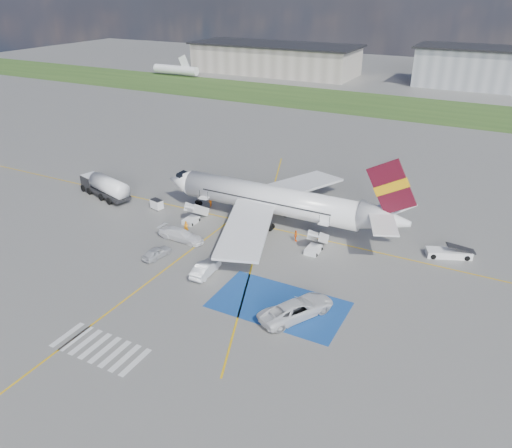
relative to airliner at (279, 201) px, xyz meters
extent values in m
plane|color=#60605E|center=(-1.51, -14.00, -3.39)|extent=(400.00, 400.00, 0.00)
cube|color=#2D4C1E|center=(-1.51, 81.00, -3.39)|extent=(400.00, 30.00, 0.01)
cube|color=gold|center=(-1.51, -2.00, -3.39)|extent=(120.00, 0.20, 0.01)
cube|color=gold|center=(-6.51, -24.00, -3.39)|extent=(0.20, 60.00, 0.01)
cube|color=gold|center=(-1.51, -2.00, -3.39)|extent=(20.71, 56.45, 0.01)
cube|color=navy|center=(8.49, -18.00, -3.39)|extent=(14.00, 8.00, 0.01)
cube|color=silver|center=(-7.51, -32.00, -3.39)|extent=(0.60, 4.00, 0.01)
cube|color=silver|center=(-6.31, -32.00, -3.39)|extent=(0.60, 4.00, 0.01)
cube|color=silver|center=(-5.11, -32.00, -3.39)|extent=(0.60, 4.00, 0.01)
cube|color=silver|center=(-3.91, -32.00, -3.39)|extent=(0.60, 4.00, 0.01)
cube|color=silver|center=(-2.71, -32.00, -3.39)|extent=(0.60, 4.00, 0.01)
cube|color=silver|center=(-1.51, -32.00, -3.39)|extent=(0.60, 4.00, 0.01)
cube|color=silver|center=(-0.31, -32.00, -3.39)|extent=(0.60, 4.00, 0.01)
cube|color=silver|center=(0.89, -32.00, -3.39)|extent=(0.60, 4.00, 0.01)
cube|color=gray|center=(-56.51, 116.00, 1.61)|extent=(60.00, 22.00, 10.00)
cube|color=gray|center=(18.49, 121.00, 2.61)|extent=(48.00, 18.00, 12.00)
cylinder|color=white|center=(-1.51, 0.00, 0.01)|extent=(26.00, 3.90, 3.90)
cone|color=white|center=(-16.51, 0.00, 0.01)|extent=(4.00, 3.90, 3.90)
cube|color=black|center=(-15.91, 0.00, 1.06)|extent=(1.67, 1.90, 0.82)
cone|color=white|center=(14.69, 0.00, 0.41)|extent=(6.50, 3.90, 3.90)
cube|color=white|center=(-0.51, -8.50, -0.59)|extent=(9.86, 15.95, 1.40)
cube|color=white|center=(-0.51, 8.50, -0.59)|extent=(9.86, 15.95, 1.40)
cylinder|color=#38383A|center=(-1.51, -5.60, -1.99)|extent=(3.40, 2.10, 2.10)
cylinder|color=#38383A|center=(-1.51, 5.60, -1.99)|extent=(3.40, 2.10, 2.10)
cube|color=#4F0D1B|center=(14.99, 0.00, 4.81)|extent=(6.62, 0.30, 7.45)
cube|color=#ECA80D|center=(14.99, 0.00, 4.81)|extent=(4.36, 0.40, 3.08)
cube|color=white|center=(15.29, -3.20, 1.11)|extent=(4.73, 5.95, 0.49)
cube|color=white|center=(15.29, 3.20, 1.11)|extent=(4.73, 5.95, 0.49)
cube|color=black|center=(-1.51, -1.96, 0.36)|extent=(19.50, 0.04, 0.18)
cube|color=black|center=(-1.51, 1.96, 0.36)|extent=(19.50, 0.04, 0.18)
cube|color=white|center=(-11.01, -4.15, -1.94)|extent=(1.40, 3.73, 2.32)
cube|color=white|center=(-11.01, -2.25, -0.89)|extent=(1.40, 1.00, 0.12)
cylinder|color=black|center=(-11.71, -2.25, -0.34)|extent=(0.06, 0.06, 1.10)
cylinder|color=black|center=(-10.31, -2.25, -0.34)|extent=(0.06, 0.06, 1.10)
cube|color=white|center=(-11.01, -5.75, -3.04)|extent=(1.60, 2.40, 0.70)
cube|color=white|center=(7.49, -4.15, -1.94)|extent=(1.40, 3.73, 2.32)
cube|color=white|center=(7.49, -2.25, -0.89)|extent=(1.40, 1.00, 0.12)
cylinder|color=black|center=(6.79, -2.25, -0.34)|extent=(0.06, 0.06, 1.10)
cylinder|color=black|center=(8.19, -2.25, -0.34)|extent=(0.06, 0.06, 1.10)
cube|color=white|center=(7.49, -5.75, -3.04)|extent=(1.60, 2.40, 0.70)
cube|color=black|center=(-32.13, -3.00, -2.09)|extent=(3.21, 3.21, 2.60)
cylinder|color=white|center=(-27.02, -4.45, -1.13)|extent=(8.10, 4.59, 2.60)
cube|color=black|center=(-27.02, -4.45, -2.43)|extent=(8.10, 4.59, 0.56)
cube|color=white|center=(-18.23, -4.13, -2.61)|extent=(2.06, 1.52, 1.29)
cube|color=black|center=(-18.23, -4.13, -1.91)|extent=(1.95, 1.41, 0.11)
cube|color=white|center=(22.75, 1.06, -2.95)|extent=(5.65, 3.67, 0.89)
cube|color=black|center=(24.00, 1.56, -2.16)|extent=(3.75, 2.56, 1.00)
imported|color=#B5B6BC|center=(-9.14, -15.86, -2.70)|extent=(2.19, 4.24, 1.38)
imported|color=silver|center=(-1.66, -16.44, -2.61)|extent=(1.91, 4.86, 1.57)
imported|color=silver|center=(10.94, -18.93, -2.21)|extent=(5.63, 6.93, 2.37)
imported|color=white|center=(-9.21, -10.64, -2.41)|extent=(5.11, 2.27, 1.97)
imported|color=orange|center=(-9.68, -8.75, -2.51)|extent=(0.77, 0.67, 1.77)
imported|color=#DB600B|center=(-11.68, 0.30, -2.58)|extent=(0.85, 0.95, 1.62)
imported|color=#FF620D|center=(4.31, -3.94, -2.62)|extent=(0.55, 0.97, 1.55)
camera|label=1|loc=(26.57, -57.77, 27.28)|focal=35.00mm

